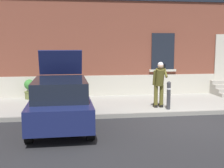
# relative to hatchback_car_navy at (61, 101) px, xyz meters

# --- Properties ---
(ground_plane) EXTENTS (80.00, 80.00, 0.00)m
(ground_plane) POSITION_rel_hatchback_car_navy_xyz_m (4.26, -0.09, -0.80)
(ground_plane) COLOR #232326
(sidewalk) EXTENTS (24.00, 3.60, 0.15)m
(sidewalk) POSITION_rel_hatchback_car_navy_xyz_m (4.26, 2.71, -0.72)
(sidewalk) COLOR #99968E
(sidewalk) RESTS_ON ground
(curb_edge) EXTENTS (24.00, 0.12, 0.15)m
(curb_edge) POSITION_rel_hatchback_car_navy_xyz_m (4.26, 0.85, -0.72)
(curb_edge) COLOR gray
(curb_edge) RESTS_ON ground
(building_facade) EXTENTS (24.00, 1.52, 7.50)m
(building_facade) POSITION_rel_hatchback_car_navy_xyz_m (4.26, 5.20, 2.93)
(building_facade) COLOR brown
(building_facade) RESTS_ON ground
(hatchback_car_navy) EXTENTS (1.83, 4.08, 2.34)m
(hatchback_car_navy) POSITION_rel_hatchback_car_navy_xyz_m (0.00, 0.00, 0.00)
(hatchback_car_navy) COLOR #161E4C
(hatchback_car_navy) RESTS_ON ground
(bollard_near_person) EXTENTS (0.15, 0.15, 1.04)m
(bollard_near_person) POSITION_rel_hatchback_car_navy_xyz_m (3.88, 1.26, -0.09)
(bollard_near_person) COLOR #333338
(bollard_near_person) RESTS_ON sidewalk
(person_on_phone) EXTENTS (0.51, 0.52, 1.74)m
(person_on_phone) POSITION_rel_hatchback_car_navy_xyz_m (3.62, 1.60, 0.35)
(person_on_phone) COLOR #514C1E
(person_on_phone) RESTS_ON sidewalk
(planter_olive) EXTENTS (0.44, 0.44, 0.86)m
(planter_olive) POSITION_rel_hatchback_car_navy_xyz_m (-1.46, 4.15, -0.19)
(planter_olive) COLOR #606B38
(planter_olive) RESTS_ON sidewalk
(planter_cream) EXTENTS (0.44, 0.44, 0.86)m
(planter_cream) POSITION_rel_hatchback_car_navy_xyz_m (0.71, 3.86, -0.19)
(planter_cream) COLOR beige
(planter_cream) RESTS_ON sidewalk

